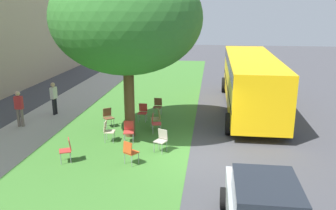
{
  "coord_description": "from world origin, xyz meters",
  "views": [
    {
      "loc": [
        -12.3,
        -0.57,
        5.41
      ],
      "look_at": [
        2.57,
        1.33,
        1.22
      ],
      "focal_mm": 37.73,
      "sensor_mm": 36.0,
      "label": 1
    }
  ],
  "objects_px": {
    "pedestrian_1": "(19,107)",
    "chair_3": "(129,130)",
    "pedestrian_0": "(54,97)",
    "chair_1": "(108,130)",
    "street_tree": "(127,19)",
    "school_bus": "(251,78)",
    "chair_4": "(155,122)",
    "chair_9": "(157,117)",
    "chair_7": "(108,116)",
    "chair_8": "(143,111)",
    "chair_6": "(161,139)",
    "chair_5": "(158,105)",
    "chair_0": "(67,148)",
    "chair_2": "(130,151)"
  },
  "relations": [
    {
      "from": "street_tree",
      "to": "chair_9",
      "type": "bearing_deg",
      "value": -40.02
    },
    {
      "from": "chair_7",
      "to": "pedestrian_0",
      "type": "relative_size",
      "value": 0.52
    },
    {
      "from": "chair_5",
      "to": "chair_3",
      "type": "bearing_deg",
      "value": 171.1
    },
    {
      "from": "street_tree",
      "to": "school_bus",
      "type": "bearing_deg",
      "value": -49.34
    },
    {
      "from": "street_tree",
      "to": "pedestrian_0",
      "type": "bearing_deg",
      "value": 60.68
    },
    {
      "from": "chair_8",
      "to": "chair_9",
      "type": "height_order",
      "value": "same"
    },
    {
      "from": "chair_2",
      "to": "chair_4",
      "type": "bearing_deg",
      "value": -6.09
    },
    {
      "from": "pedestrian_0",
      "to": "chair_6",
      "type": "bearing_deg",
      "value": -123.73
    },
    {
      "from": "chair_9",
      "to": "pedestrian_0",
      "type": "xyz_separation_m",
      "value": [
        1.41,
        5.58,
        0.41
      ]
    },
    {
      "from": "chair_7",
      "to": "school_bus",
      "type": "bearing_deg",
      "value": -61.45
    },
    {
      "from": "street_tree",
      "to": "school_bus",
      "type": "height_order",
      "value": "street_tree"
    },
    {
      "from": "chair_4",
      "to": "chair_8",
      "type": "height_order",
      "value": "same"
    },
    {
      "from": "school_bus",
      "to": "pedestrian_0",
      "type": "relative_size",
      "value": 6.15
    },
    {
      "from": "chair_2",
      "to": "chair_6",
      "type": "bearing_deg",
      "value": -35.45
    },
    {
      "from": "chair_5",
      "to": "chair_7",
      "type": "xyz_separation_m",
      "value": [
        -2.12,
        2.0,
        0.0
      ]
    },
    {
      "from": "chair_0",
      "to": "school_bus",
      "type": "height_order",
      "value": "school_bus"
    },
    {
      "from": "chair_4",
      "to": "chair_5",
      "type": "height_order",
      "value": "same"
    },
    {
      "from": "chair_1",
      "to": "chair_5",
      "type": "distance_m",
      "value": 4.23
    },
    {
      "from": "chair_5",
      "to": "pedestrian_0",
      "type": "xyz_separation_m",
      "value": [
        -0.57,
        5.31,
        0.41
      ]
    },
    {
      "from": "chair_0",
      "to": "pedestrian_1",
      "type": "distance_m",
      "value": 5.11
    },
    {
      "from": "chair_0",
      "to": "chair_5",
      "type": "bearing_deg",
      "value": -21.07
    },
    {
      "from": "chair_1",
      "to": "chair_9",
      "type": "xyz_separation_m",
      "value": [
        1.98,
        -1.73,
        0.0
      ]
    },
    {
      "from": "chair_9",
      "to": "pedestrian_0",
      "type": "relative_size",
      "value": 0.52
    },
    {
      "from": "pedestrian_1",
      "to": "chair_3",
      "type": "bearing_deg",
      "value": -103.0
    },
    {
      "from": "chair_4",
      "to": "pedestrian_1",
      "type": "bearing_deg",
      "value": 89.04
    },
    {
      "from": "chair_3",
      "to": "school_bus",
      "type": "xyz_separation_m",
      "value": [
        5.43,
        -5.38,
        1.24
      ]
    },
    {
      "from": "chair_5",
      "to": "chair_0",
      "type": "bearing_deg",
      "value": 158.93
    },
    {
      "from": "pedestrian_0",
      "to": "chair_1",
      "type": "bearing_deg",
      "value": -131.41
    },
    {
      "from": "chair_1",
      "to": "pedestrian_0",
      "type": "bearing_deg",
      "value": 48.59
    },
    {
      "from": "chair_4",
      "to": "pedestrian_1",
      "type": "distance_m",
      "value": 6.38
    },
    {
      "from": "chair_6",
      "to": "chair_9",
      "type": "distance_m",
      "value": 2.79
    },
    {
      "from": "chair_7",
      "to": "pedestrian_1",
      "type": "height_order",
      "value": "pedestrian_1"
    },
    {
      "from": "chair_7",
      "to": "chair_8",
      "type": "bearing_deg",
      "value": -55.42
    },
    {
      "from": "chair_6",
      "to": "pedestrian_1",
      "type": "xyz_separation_m",
      "value": [
        2.11,
        6.95,
        0.41
      ]
    },
    {
      "from": "chair_2",
      "to": "chair_8",
      "type": "relative_size",
      "value": 1.0
    },
    {
      "from": "chair_5",
      "to": "pedestrian_1",
      "type": "height_order",
      "value": "pedestrian_1"
    },
    {
      "from": "chair_1",
      "to": "chair_7",
      "type": "distance_m",
      "value": 1.92
    },
    {
      "from": "chair_0",
      "to": "chair_5",
      "type": "relative_size",
      "value": 1.0
    },
    {
      "from": "chair_8",
      "to": "school_bus",
      "type": "height_order",
      "value": "school_bus"
    },
    {
      "from": "pedestrian_0",
      "to": "pedestrian_1",
      "type": "height_order",
      "value": "same"
    },
    {
      "from": "chair_6",
      "to": "chair_8",
      "type": "distance_m",
      "value": 3.85
    },
    {
      "from": "chair_7",
      "to": "chair_8",
      "type": "distance_m",
      "value": 1.75
    },
    {
      "from": "chair_0",
      "to": "chair_3",
      "type": "distance_m",
      "value": 2.81
    },
    {
      "from": "chair_4",
      "to": "chair_9",
      "type": "bearing_deg",
      "value": 2.69
    },
    {
      "from": "chair_7",
      "to": "chair_9",
      "type": "bearing_deg",
      "value": -86.45
    },
    {
      "from": "chair_0",
      "to": "chair_1",
      "type": "height_order",
      "value": "same"
    },
    {
      "from": "chair_0",
      "to": "chair_5",
      "type": "distance_m",
      "value": 6.51
    },
    {
      "from": "chair_6",
      "to": "street_tree",
      "type": "bearing_deg",
      "value": 45.78
    },
    {
      "from": "chair_8",
      "to": "school_bus",
      "type": "bearing_deg",
      "value": -63.21
    },
    {
      "from": "chair_7",
      "to": "school_bus",
      "type": "height_order",
      "value": "school_bus"
    }
  ]
}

